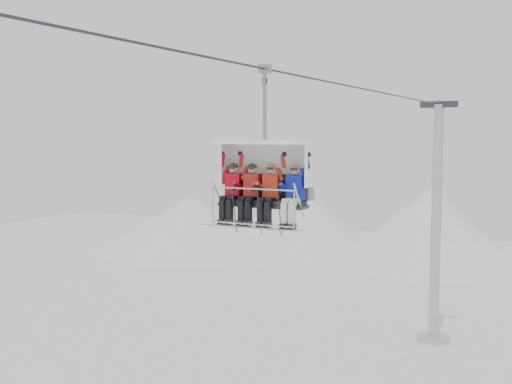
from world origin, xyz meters
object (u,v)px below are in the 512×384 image
at_px(lift_tower_right, 436,240).
at_px(chairlift_carrier, 267,172).
at_px(skier_center_left, 251,191).
at_px(skier_center_right, 270,192).
at_px(skier_far_right, 294,193).
at_px(skier_far_left, 232,190).

xyz_separation_m(lift_tower_right, chairlift_carrier, (0.00, -21.39, 4.91)).
xyz_separation_m(lift_tower_right, skier_center_left, (-0.30, -21.70, 4.44)).
distance_m(skier_center_left, skier_center_right, 0.54).
bearing_deg(skier_center_right, skier_center_left, 180.00).
bearing_deg(skier_far_right, skier_center_right, 180.00).
xyz_separation_m(skier_center_right, skier_far_right, (0.65, 0.00, 0.00)).
bearing_deg(skier_far_left, chairlift_carrier, 19.69).
bearing_deg(lift_tower_right, skier_center_left, -90.80).
distance_m(skier_far_left, skier_center_right, 1.09).
height_order(skier_far_left, skier_center_right, same).
bearing_deg(skier_far_right, skier_center_left, 180.00).
relative_size(skier_far_left, skier_center_right, 1.00).
height_order(skier_far_left, skier_far_right, same).
distance_m(chairlift_carrier, skier_far_left, 1.02).
xyz_separation_m(skier_far_left, skier_center_right, (1.09, 0.00, 0.00)).
bearing_deg(skier_center_left, chairlift_carrier, 45.09).
bearing_deg(lift_tower_right, skier_far_right, -87.64).
height_order(chairlift_carrier, skier_center_right, chairlift_carrier).
distance_m(lift_tower_right, skier_center_right, 22.15).
bearing_deg(skier_center_right, chairlift_carrier, 128.43).
distance_m(chairlift_carrier, skier_center_left, 0.64).
relative_size(skier_center_left, skier_center_right, 1.00).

